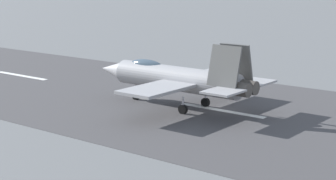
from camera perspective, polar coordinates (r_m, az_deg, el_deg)
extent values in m
plane|color=slate|center=(47.86, 4.85, -1.96)|extent=(400.00, 400.00, 0.00)
cube|color=#424042|center=(47.85, 4.85, -1.95)|extent=(240.00, 26.00, 0.02)
cube|color=white|center=(47.59, 5.35, -2.02)|extent=(8.00, 0.70, 0.00)
cube|color=white|center=(65.04, -14.27, 1.39)|extent=(8.00, 0.70, 0.00)
cylinder|color=#9D9C9F|center=(48.11, 0.90, 1.12)|extent=(11.90, 2.09, 2.07)
cone|color=#9D9C9F|center=(52.77, -5.46, 2.02)|extent=(2.75, 1.76, 1.76)
ellipsoid|color=#3F5160|center=(50.03, -2.16, 2.43)|extent=(3.60, 1.10, 1.10)
cylinder|color=#47423D|center=(44.30, 6.78, 0.12)|extent=(2.20, 1.10, 1.10)
cylinder|color=#47423D|center=(45.23, 7.51, 0.34)|extent=(2.20, 1.10, 1.10)
cube|color=#9D9C9F|center=(44.44, -1.17, 0.10)|extent=(3.41, 5.92, 0.24)
cube|color=#9D9C9F|center=(50.77, 4.52, 1.53)|extent=(3.41, 5.92, 0.24)
cube|color=#9D9C9F|center=(42.74, 5.50, -0.15)|extent=(2.40, 2.80, 0.16)
cube|color=#9D9C9F|center=(46.79, 8.66, 0.81)|extent=(2.40, 2.80, 0.16)
cube|color=#555554|center=(44.17, 5.59, 2.35)|extent=(2.60, 0.95, 3.14)
cube|color=#555554|center=(45.69, 6.80, 2.64)|extent=(2.60, 0.95, 3.14)
cylinder|color=silver|center=(51.28, -3.19, -0.21)|extent=(0.18, 0.18, 1.40)
cylinder|color=black|center=(51.35, -3.18, -0.56)|extent=(0.76, 0.30, 0.76)
cylinder|color=silver|center=(46.16, 1.48, -1.54)|extent=(0.18, 0.18, 1.40)
cylinder|color=black|center=(46.23, 1.48, -1.93)|extent=(0.76, 0.30, 0.76)
cylinder|color=silver|center=(48.70, 3.72, -0.86)|extent=(0.18, 0.18, 1.40)
cylinder|color=black|center=(48.77, 3.72, -1.22)|extent=(0.76, 0.30, 0.76)
cone|color=orange|center=(62.54, 5.01, 1.54)|extent=(0.44, 0.44, 0.55)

